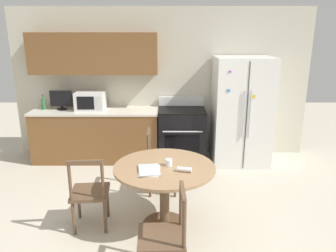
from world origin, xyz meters
The scene contains 15 objects.
ground_plane centered at (0.00, 0.00, 0.00)m, with size 14.00×14.00×0.00m, color beige.
back_wall centered at (-0.30, 2.59, 1.44)m, with size 5.20×0.44×2.60m.
kitchen_counter centered at (-1.13, 2.29, 0.45)m, with size 2.17×0.64×0.90m.
refrigerator centered at (1.35, 2.19, 0.90)m, with size 0.94×0.80×1.80m.
oven_range centered at (0.36, 2.26, 0.47)m, with size 0.79×0.68×1.08m.
microwave centered at (-1.20, 2.31, 1.06)m, with size 0.49×0.37×0.31m.
countertop_tv centered at (-1.71, 2.33, 1.08)m, with size 0.37×0.16×0.33m.
counter_bottle centered at (-2.02, 2.33, 1.00)m, with size 0.07×0.07×0.26m.
dining_table centered at (0.08, 0.22, 0.60)m, with size 1.14×1.14×0.75m.
dining_chair_far centered at (0.01, 1.08, 0.43)m, with size 0.42×0.42×0.90m.
dining_chair_near centered at (0.09, -0.63, 0.43)m, with size 0.44×0.44×0.90m.
dining_chair_left centered at (-0.77, 0.19, 0.43)m, with size 0.46×0.46×0.90m.
candle_glass centered at (0.13, 0.24, 0.79)m, with size 0.08×0.08×0.08m.
folded_napkin centered at (0.30, 0.08, 0.78)m, with size 0.16×0.09×0.05m.
mail_stack centered at (-0.08, 0.08, 0.77)m, with size 0.26×0.33×0.02m.
Camera 1 is at (0.12, -3.16, 2.22)m, focal length 35.00 mm.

